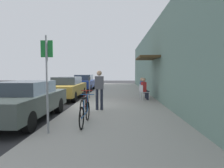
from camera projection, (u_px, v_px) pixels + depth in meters
ground_plane at (72, 108)px, 9.31m from camera, size 60.00×60.00×0.00m
sidewalk_slab at (118, 101)px, 11.21m from camera, size 4.50×32.00×0.12m
building_facade at (160, 60)px, 10.97m from camera, size 1.40×32.00×4.86m
parked_car_0 at (25, 100)px, 6.97m from camera, size 1.80×4.40×1.42m
parked_car_1 at (67, 88)px, 12.50m from camera, size 1.80×4.40×1.44m
parked_car_2 at (84, 82)px, 18.49m from camera, size 1.80×4.40×1.48m
parking_meter at (89, 86)px, 11.91m from camera, size 0.12×0.10×1.32m
street_sign at (47, 77)px, 5.08m from camera, size 0.32×0.06×2.60m
bicycle_0 at (85, 113)px, 6.01m from camera, size 0.46×1.71×0.90m
bicycle_1 at (85, 106)px, 7.36m from camera, size 0.46×1.71×0.90m
cafe_chair_0 at (144, 91)px, 11.25m from camera, size 0.52×0.52×0.87m
seated_patron_0 at (145, 88)px, 11.24m from camera, size 0.48×0.43×1.29m
cafe_chair_1 at (142, 90)px, 12.10m from camera, size 0.45×0.45×0.87m
seated_patron_1 at (143, 87)px, 12.08m from camera, size 0.43×0.36×1.29m
pedestrian_standing at (99, 87)px, 8.30m from camera, size 0.36×0.22×1.70m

